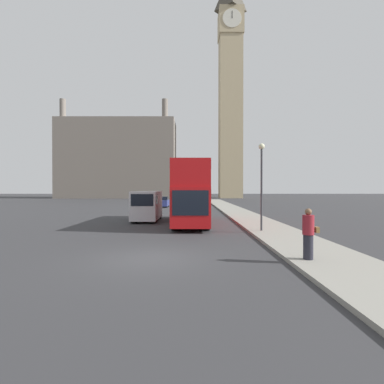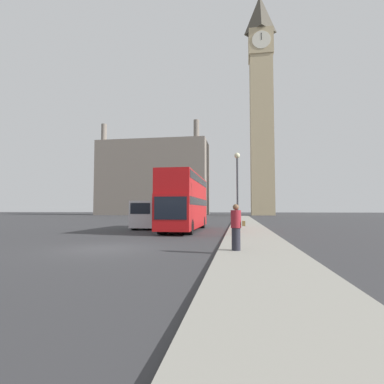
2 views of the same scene
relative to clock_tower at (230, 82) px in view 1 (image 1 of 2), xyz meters
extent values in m
plane|color=#333335|center=(-12.76, -75.81, -33.77)|extent=(300.00, 300.00, 0.00)
cube|color=gray|center=(-6.16, -75.81, -33.70)|extent=(3.20, 120.00, 0.15)
cube|color=tan|center=(0.00, 0.00, -10.58)|extent=(6.42, 6.42, 46.39)
cube|color=tan|center=(0.00, 0.00, 16.45)|extent=(6.93, 6.93, 7.67)
cylinder|color=silver|center=(0.00, -3.52, 16.45)|extent=(5.26, 0.12, 5.26)
cube|color=black|center=(0.00, -3.60, 17.37)|extent=(0.16, 0.06, 2.11)
cube|color=slate|center=(-32.63, 0.79, -22.60)|extent=(33.00, 13.43, 22.35)
cylinder|color=slate|center=(-46.65, -4.92, -8.97)|extent=(1.61, 1.61, 4.92)
cylinder|color=slate|center=(-18.60, -4.92, -8.97)|extent=(1.61, 1.61, 4.92)
cube|color=#B71114|center=(-11.26, -64.44, -32.24)|extent=(2.43, 10.48, 2.47)
cube|color=#B71114|center=(-11.26, -64.44, -30.15)|extent=(2.43, 10.27, 1.72)
cube|color=black|center=(-11.26, -64.44, -31.44)|extent=(2.47, 10.06, 0.55)
cube|color=black|center=(-11.26, -64.44, -29.67)|extent=(2.47, 9.85, 0.55)
cube|color=black|center=(-11.26, -69.70, -31.95)|extent=(2.14, 0.03, 1.48)
cylinder|color=black|center=(-12.13, -68.11, -33.24)|extent=(0.68, 1.07, 1.07)
cylinder|color=black|center=(-10.38, -68.11, -33.24)|extent=(0.68, 1.07, 1.07)
cylinder|color=black|center=(-12.13, -60.78, -33.24)|extent=(0.68, 1.07, 1.07)
cylinder|color=black|center=(-10.38, -60.78, -33.24)|extent=(0.68, 1.07, 1.07)
cube|color=silver|center=(-14.88, -62.37, -32.46)|extent=(1.98, 5.04, 2.25)
cube|color=black|center=(-14.88, -64.91, -31.96)|extent=(1.68, 0.02, 0.90)
cube|color=black|center=(-14.88, -64.01, -31.96)|extent=(2.01, 0.91, 0.72)
cylinder|color=black|center=(-15.62, -64.09, -33.43)|extent=(0.49, 0.68, 0.68)
cylinder|color=black|center=(-14.14, -64.09, -33.43)|extent=(0.49, 0.68, 0.68)
cylinder|color=black|center=(-15.62, -60.66, -33.43)|extent=(0.49, 0.68, 0.68)
cylinder|color=black|center=(-14.14, -60.66, -33.43)|extent=(0.49, 0.68, 0.68)
cylinder|color=#23232D|center=(-7.05, -76.57, -33.19)|extent=(0.34, 0.34, 0.87)
cylinder|color=maroon|center=(-7.05, -76.57, -32.40)|extent=(0.40, 0.40, 0.69)
sphere|color=brown|center=(-7.05, -76.57, -31.94)|extent=(0.24, 0.24, 0.24)
cube|color=olive|center=(-6.75, -76.57, -32.58)|extent=(0.12, 0.24, 0.20)
cylinder|color=#38383D|center=(-6.99, -69.22, -31.19)|extent=(0.12, 0.12, 4.86)
sphere|color=beige|center=(-6.99, -69.22, -28.59)|extent=(0.36, 0.36, 0.36)
cube|color=navy|center=(-15.56, -43.40, -33.19)|extent=(1.83, 4.23, 0.83)
cube|color=black|center=(-15.56, -43.29, -32.52)|extent=(1.65, 2.03, 0.51)
cylinder|color=black|center=(-16.27, -44.75, -33.44)|extent=(0.40, 0.67, 0.67)
cylinder|color=black|center=(-14.84, -44.75, -33.44)|extent=(0.40, 0.67, 0.67)
cylinder|color=black|center=(-16.27, -42.04, -33.44)|extent=(0.40, 0.67, 0.67)
cylinder|color=black|center=(-14.84, -42.04, -33.44)|extent=(0.40, 0.67, 0.67)
camera|label=1|loc=(-11.16, -87.13, -31.13)|focal=28.00mm
camera|label=2|loc=(-6.95, -88.43, -32.02)|focal=28.00mm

